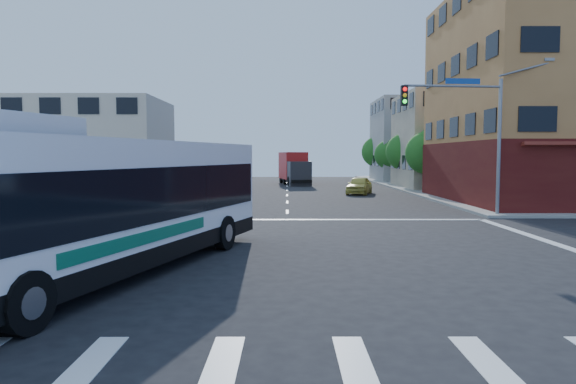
{
  "coord_description": "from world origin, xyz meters",
  "views": [
    {
      "loc": [
        -0.03,
        -15.39,
        3.13
      ],
      "look_at": [
        0.02,
        4.72,
        1.7
      ],
      "focal_mm": 32.0,
      "sensor_mm": 36.0,
      "label": 1
    }
  ],
  "objects": [
    {
      "name": "parked_car",
      "position": [
        5.88,
        26.24,
        0.72
      ],
      "size": [
        2.88,
        4.53,
        1.44
      ],
      "primitive_type": "imported",
      "rotation": [
        0.0,
        0.0,
        -0.3
      ],
      "color": "#CDC350",
      "rests_on": "ground"
    },
    {
      "name": "building_west",
      "position": [
        -17.02,
        29.98,
        4.01
      ],
      "size": [
        12.06,
        10.06,
        8.0
      ],
      "color": "beige",
      "rests_on": "ground"
    },
    {
      "name": "ground",
      "position": [
        0.0,
        0.0,
        0.0
      ],
      "size": [
        120.0,
        120.0,
        0.0
      ],
      "primitive_type": "plane",
      "color": "black",
      "rests_on": "ground"
    },
    {
      "name": "street_tree_a",
      "position": [
        11.9,
        27.92,
        3.59
      ],
      "size": [
        3.6,
        3.6,
        5.53
      ],
      "color": "#362613",
      "rests_on": "ground"
    },
    {
      "name": "box_truck",
      "position": [
        0.79,
        40.18,
        1.69
      ],
      "size": [
        3.52,
        8.01,
        3.49
      ],
      "rotation": [
        0.0,
        0.0,
        0.17
      ],
      "color": "#29292F",
      "rests_on": "ground"
    },
    {
      "name": "building_east_far",
      "position": [
        16.98,
        47.98,
        5.01
      ],
      "size": [
        12.06,
        10.06,
        10.0
      ],
      "color": "#9D9D98",
      "rests_on": "ground"
    },
    {
      "name": "transit_bus",
      "position": [
        -4.61,
        -2.19,
        1.92
      ],
      "size": [
        6.58,
        13.49,
        3.92
      ],
      "rotation": [
        0.0,
        0.0,
        -0.3
      ],
      "color": "black",
      "rests_on": "ground"
    },
    {
      "name": "building_east_near",
      "position": [
        16.98,
        33.98,
        4.51
      ],
      "size": [
        12.06,
        10.06,
        9.0
      ],
      "color": "#C1B394",
      "rests_on": "ground"
    },
    {
      "name": "street_tree_b",
      "position": [
        11.9,
        35.92,
        3.75
      ],
      "size": [
        3.8,
        3.8,
        5.79
      ],
      "color": "#362613",
      "rests_on": "ground"
    },
    {
      "name": "street_tree_d",
      "position": [
        11.9,
        51.92,
        3.88
      ],
      "size": [
        4.0,
        4.0,
        6.03
      ],
      "color": "#362613",
      "rests_on": "ground"
    },
    {
      "name": "street_tree_c",
      "position": [
        11.9,
        43.92,
        3.46
      ],
      "size": [
        3.4,
        3.4,
        5.29
      ],
      "color": "#362613",
      "rests_on": "ground"
    },
    {
      "name": "signal_mast_ne",
      "position": [
        9.08,
        10.62,
        4.98
      ],
      "size": [
        7.91,
        1.13,
        8.07
      ],
      "color": "gray",
      "rests_on": "ground"
    }
  ]
}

